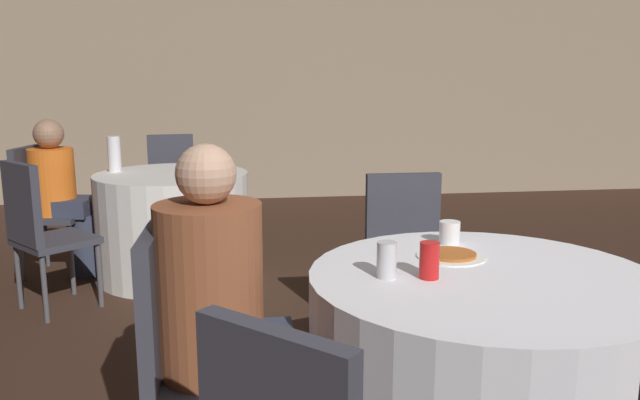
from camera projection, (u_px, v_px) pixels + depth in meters
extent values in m
cube|color=gray|center=(321.00, 76.00, 7.13)|extent=(16.00, 0.06, 2.80)
cylinder|color=silver|center=(479.00, 375.00, 2.17)|extent=(1.19, 1.19, 0.74)
cylinder|color=white|center=(174.00, 225.00, 4.38)|extent=(1.05, 1.05, 0.74)
cube|color=#383842|center=(213.00, 375.00, 2.06)|extent=(0.41, 0.41, 0.04)
cube|color=#383842|center=(153.00, 304.00, 1.99)|extent=(0.06, 0.38, 0.47)
cube|color=#383842|center=(411.00, 278.00, 3.05)|extent=(0.41, 0.41, 0.04)
cube|color=#383842|center=(403.00, 219.00, 3.18)|extent=(0.38, 0.06, 0.47)
cylinder|color=#4C4C51|center=(454.00, 333.00, 2.95)|extent=(0.03, 0.03, 0.40)
cylinder|color=#4C4C51|center=(383.00, 336.00, 2.91)|extent=(0.03, 0.03, 0.40)
cylinder|color=#4C4C51|center=(432.00, 307.00, 3.28)|extent=(0.03, 0.03, 0.40)
cylinder|color=#4C4C51|center=(369.00, 310.00, 3.24)|extent=(0.03, 0.03, 0.40)
cube|color=#383842|center=(55.00, 216.00, 4.41)|extent=(0.47, 0.47, 0.04)
cube|color=#383842|center=(27.00, 180.00, 4.37)|extent=(0.12, 0.38, 0.47)
cylinder|color=#4C4C51|center=(91.00, 240.00, 4.61)|extent=(0.03, 0.03, 0.40)
cylinder|color=#4C4C51|center=(71.00, 253.00, 4.28)|extent=(0.03, 0.03, 0.40)
cylinder|color=#4C4C51|center=(46.00, 240.00, 4.63)|extent=(0.03, 0.03, 0.40)
cylinder|color=#4C4C51|center=(22.00, 252.00, 4.30)|extent=(0.03, 0.03, 0.40)
cube|color=#383842|center=(173.00, 196.00, 5.18)|extent=(0.44, 0.44, 0.04)
cube|color=#383842|center=(171.00, 162.00, 5.30)|extent=(0.38, 0.09, 0.47)
cylinder|color=#4C4C51|center=(195.00, 225.00, 5.10)|extent=(0.03, 0.03, 0.40)
cylinder|color=#4C4C51|center=(152.00, 227.00, 5.02)|extent=(0.03, 0.03, 0.40)
cylinder|color=#4C4C51|center=(194.00, 216.00, 5.42)|extent=(0.03, 0.03, 0.40)
cylinder|color=#4C4C51|center=(153.00, 218.00, 5.34)|extent=(0.03, 0.03, 0.40)
cube|color=#383842|center=(56.00, 241.00, 3.75)|extent=(0.56, 0.56, 0.04)
cube|color=#383842|center=(22.00, 204.00, 3.56)|extent=(0.29, 0.32, 0.47)
cylinder|color=#4C4C51|center=(72.00, 264.00, 4.02)|extent=(0.03, 0.03, 0.40)
cylinder|color=#4C4C51|center=(99.00, 275.00, 3.80)|extent=(0.03, 0.03, 0.40)
cylinder|color=#4C4C51|center=(19.00, 277.00, 3.77)|extent=(0.03, 0.03, 0.40)
cylinder|color=#4C4C51|center=(45.00, 289.00, 3.55)|extent=(0.03, 0.03, 0.40)
cylinder|color=#33384C|center=(88.00, 244.00, 4.44)|extent=(0.24, 0.24, 0.44)
cube|color=#33384C|center=(70.00, 207.00, 4.39)|extent=(0.37, 0.34, 0.12)
cylinder|color=orange|center=(52.00, 181.00, 4.36)|extent=(0.30, 0.30, 0.46)
sphere|color=#997056|center=(48.00, 134.00, 4.30)|extent=(0.20, 0.20, 0.20)
cube|color=#33384C|center=(246.00, 354.00, 2.05)|extent=(0.33, 0.33, 0.12)
cylinder|color=brown|center=(210.00, 289.00, 2.00)|extent=(0.34, 0.34, 0.56)
sphere|color=tan|center=(206.00, 174.00, 1.93)|extent=(0.19, 0.19, 0.19)
cylinder|color=white|center=(451.00, 256.00, 2.30)|extent=(0.25, 0.25, 0.01)
cylinder|color=#B25B23|center=(451.00, 254.00, 2.30)|extent=(0.18, 0.18, 0.01)
cylinder|color=silver|center=(387.00, 260.00, 2.05)|extent=(0.07, 0.07, 0.12)
cylinder|color=red|center=(429.00, 260.00, 2.05)|extent=(0.07, 0.07, 0.12)
cylinder|color=white|center=(449.00, 233.00, 2.48)|extent=(0.08, 0.08, 0.09)
cylinder|color=white|center=(114.00, 154.00, 4.35)|extent=(0.09, 0.09, 0.25)
cylinder|color=red|center=(189.00, 165.00, 4.36)|extent=(0.08, 0.08, 0.10)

